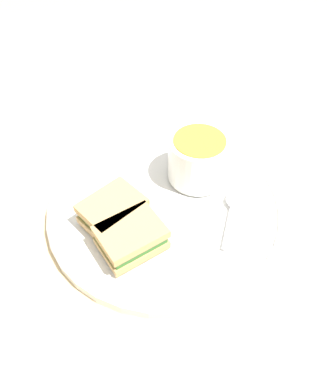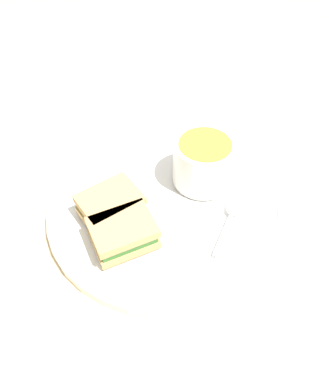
{
  "view_description": "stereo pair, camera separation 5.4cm",
  "coord_description": "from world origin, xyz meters",
  "px_view_note": "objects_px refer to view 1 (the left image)",
  "views": [
    {
      "loc": [
        0.32,
        0.18,
        0.44
      ],
      "look_at": [
        0.0,
        0.0,
        0.04
      ],
      "focal_mm": 35.0,
      "sensor_mm": 36.0,
      "label": 1
    },
    {
      "loc": [
        0.29,
        0.22,
        0.44
      ],
      "look_at": [
        0.0,
        0.0,
        0.04
      ],
      "focal_mm": 35.0,
      "sensor_mm": 36.0,
      "label": 2
    }
  ],
  "objects_px": {
    "sandwich_half_near": "(113,211)",
    "sandwich_half_far": "(134,239)",
    "spoon": "(233,203)",
    "soup_bowl": "(198,158)"
  },
  "relations": [
    {
      "from": "soup_bowl",
      "to": "sandwich_half_near",
      "type": "height_order",
      "value": "soup_bowl"
    },
    {
      "from": "sandwich_half_near",
      "to": "sandwich_half_far",
      "type": "bearing_deg",
      "value": 63.45
    },
    {
      "from": "soup_bowl",
      "to": "sandwich_half_near",
      "type": "bearing_deg",
      "value": -25.3
    },
    {
      "from": "soup_bowl",
      "to": "sandwich_half_far",
      "type": "xyz_separation_m",
      "value": [
        0.16,
        -0.01,
        -0.02
      ]
    },
    {
      "from": "spoon",
      "to": "sandwich_half_far",
      "type": "xyz_separation_m",
      "value": [
        0.13,
        -0.09,
        0.01
      ]
    },
    {
      "from": "soup_bowl",
      "to": "spoon",
      "type": "height_order",
      "value": "soup_bowl"
    },
    {
      "from": "sandwich_half_near",
      "to": "sandwich_half_far",
      "type": "xyz_separation_m",
      "value": [
        0.03,
        0.05,
        0.0
      ]
    },
    {
      "from": "spoon",
      "to": "sandwich_half_near",
      "type": "xyz_separation_m",
      "value": [
        0.11,
        -0.14,
        0.01
      ]
    },
    {
      "from": "soup_bowl",
      "to": "spoon",
      "type": "bearing_deg",
      "value": 67.87
    },
    {
      "from": "spoon",
      "to": "sandwich_half_far",
      "type": "relative_size",
      "value": 1.04
    }
  ]
}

